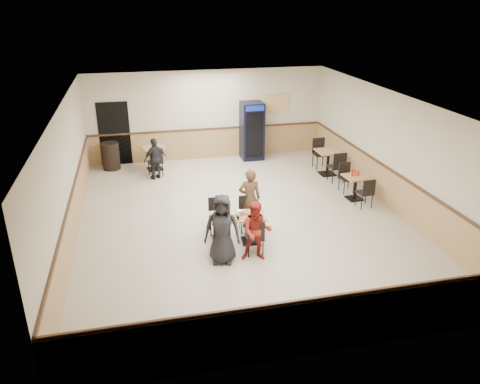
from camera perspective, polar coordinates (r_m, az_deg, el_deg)
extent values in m
plane|color=beige|center=(11.86, 0.17, -3.26)|extent=(10.00, 10.00, 0.00)
plane|color=silver|center=(10.89, 0.18, 11.08)|extent=(10.00, 10.00, 0.00)
plane|color=beige|center=(16.01, -3.96, 9.33)|extent=(8.00, 0.00, 8.00)
plane|color=beige|center=(6.97, 9.71, -9.72)|extent=(8.00, 0.00, 8.00)
plane|color=beige|center=(11.13, -20.32, 1.85)|extent=(0.00, 10.00, 10.00)
plane|color=beige|center=(12.76, 18.01, 4.75)|extent=(0.00, 10.00, 10.00)
cube|color=tan|center=(16.25, -3.85, 5.88)|extent=(7.98, 0.03, 1.00)
cube|color=tan|center=(13.08, 17.43, 0.58)|extent=(0.03, 9.98, 1.00)
cube|color=#472B19|center=(16.09, -3.89, 7.67)|extent=(7.98, 0.04, 0.06)
cube|color=black|center=(15.93, -15.05, 6.86)|extent=(1.00, 0.02, 2.10)
cube|color=orange|center=(16.44, 4.46, 10.75)|extent=(0.85, 0.02, 0.60)
cube|color=black|center=(10.72, -2.06, -6.18)|extent=(0.44, 0.44, 0.04)
cylinder|color=black|center=(10.57, -2.09, -4.63)|extent=(0.08, 0.08, 0.62)
cube|color=tan|center=(10.43, -2.11, -3.08)|extent=(0.69, 0.69, 0.04)
cube|color=black|center=(10.80, 1.31, -5.96)|extent=(0.44, 0.44, 0.04)
cylinder|color=black|center=(10.64, 1.33, -4.42)|extent=(0.08, 0.08, 0.62)
cube|color=tan|center=(10.50, 1.34, -2.87)|extent=(0.69, 0.69, 0.04)
imported|color=black|center=(9.69, -2.19, -4.54)|extent=(0.85, 0.67, 1.53)
imported|color=maroon|center=(9.82, 2.05, -4.80)|extent=(0.74, 0.63, 1.33)
imported|color=#523523|center=(11.17, 1.18, -0.79)|extent=(0.57, 0.40, 1.48)
imported|color=black|center=(14.47, -10.29, 4.01)|extent=(0.81, 0.61, 1.28)
cube|color=#AE260B|center=(10.31, -2.31, -3.22)|extent=(0.43, 0.34, 0.02)
cube|color=#AE260B|center=(10.37, 1.46, -3.06)|extent=(0.43, 0.34, 0.02)
cylinder|color=white|center=(10.42, 1.92, -2.95)|extent=(0.21, 0.21, 0.01)
cube|color=#B47846|center=(10.42, 1.92, -2.89)|extent=(0.28, 0.25, 0.02)
cylinder|color=white|center=(10.31, -2.56, -3.26)|extent=(0.21, 0.21, 0.01)
cube|color=#B47846|center=(10.31, -2.56, -3.20)|extent=(0.27, 0.21, 0.02)
cylinder|color=white|center=(10.61, 0.99, -2.47)|extent=(0.21, 0.21, 0.01)
cube|color=#B47846|center=(10.60, 0.99, -2.41)|extent=(0.28, 0.25, 0.02)
cylinder|color=white|center=(10.30, 0.25, -3.27)|extent=(0.21, 0.21, 0.01)
cube|color=#B47846|center=(10.29, 0.25, -3.21)|extent=(0.24, 0.16, 0.02)
cylinder|color=white|center=(10.29, -0.76, -3.29)|extent=(0.21, 0.21, 0.01)
cube|color=#B47846|center=(10.29, -0.76, -3.23)|extent=(0.27, 0.23, 0.02)
cylinder|color=white|center=(10.47, -3.16, -2.61)|extent=(0.07, 0.07, 0.09)
cylinder|color=white|center=(10.18, -1.72, -3.36)|extent=(0.07, 0.07, 0.09)
cylinder|color=white|center=(10.18, -2.75, -3.35)|extent=(0.07, 0.07, 0.09)
cylinder|color=white|center=(10.45, -1.65, -2.63)|extent=(0.07, 0.07, 0.09)
cylinder|color=#B2B3C7|center=(10.44, 0.21, -2.56)|extent=(0.07, 0.07, 0.12)
cylinder|color=#B2B3C7|center=(10.47, -0.17, -2.47)|extent=(0.07, 0.07, 0.12)
cylinder|color=#B2B3C7|center=(10.41, -0.07, -2.64)|extent=(0.07, 0.07, 0.12)
ellipsoid|color=silver|center=(10.42, -0.27, -2.69)|extent=(0.14, 0.14, 0.09)
cube|color=black|center=(13.37, 13.73, -0.75)|extent=(0.43, 0.43, 0.04)
cylinder|color=black|center=(13.25, 13.86, 0.54)|extent=(0.08, 0.08, 0.61)
cube|color=tan|center=(13.14, 13.99, 1.81)|extent=(0.68, 0.68, 0.04)
cube|color=black|center=(15.05, 10.56, 2.21)|extent=(0.47, 0.47, 0.04)
cylinder|color=black|center=(14.92, 10.66, 3.56)|extent=(0.09, 0.09, 0.71)
cube|color=tan|center=(14.81, 10.76, 4.89)|extent=(0.74, 0.74, 0.04)
cylinder|color=#B52B0C|center=(13.10, 13.55, 2.34)|extent=(0.06, 0.06, 0.20)
cylinder|color=#D2511C|center=(13.14, 13.90, 2.30)|extent=(0.06, 0.06, 0.17)
cylinder|color=#B52B0C|center=(13.18, 14.24, 2.27)|extent=(0.05, 0.05, 0.14)
cube|color=black|center=(15.48, -10.32, 2.82)|extent=(0.54, 0.54, 0.04)
cylinder|color=black|center=(15.37, -10.41, 4.09)|extent=(0.09, 0.09, 0.68)
cube|color=tan|center=(15.26, -10.51, 5.34)|extent=(0.84, 0.84, 0.04)
cube|color=black|center=(16.04, 1.47, 7.47)|extent=(0.75, 0.73, 1.95)
cube|color=black|center=(15.71, 1.79, 6.94)|extent=(0.60, 0.03, 1.54)
cube|color=navy|center=(15.48, 1.84, 10.15)|extent=(0.62, 0.03, 0.18)
cylinder|color=black|center=(15.69, -15.47, 4.25)|extent=(0.56, 0.56, 0.88)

